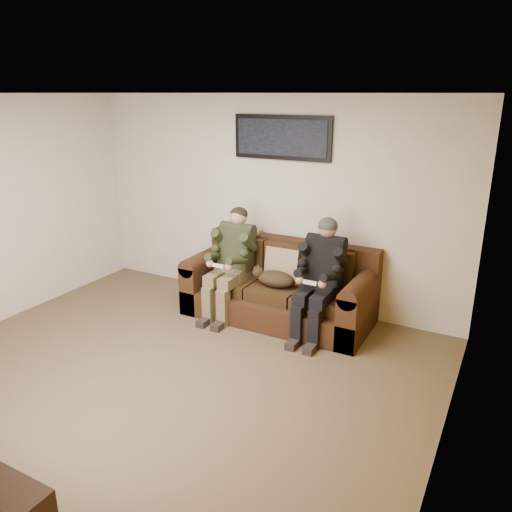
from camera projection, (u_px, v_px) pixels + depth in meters
The scene contains 12 objects.
floor at pixel (161, 379), 4.77m from camera, with size 5.00×5.00×0.00m, color brown.
ceiling at pixel (141, 93), 3.96m from camera, with size 5.00×5.00×0.00m, color silver.
wall_back at pixel (268, 202), 6.25m from camera, with size 5.00×5.00×0.00m, color beige.
wall_right at pixel (454, 303), 3.24m from camera, with size 4.50×4.50×0.00m, color beige.
accent_wall_right at pixel (452, 303), 3.25m from camera, with size 4.50×4.50×0.00m, color #AF7811.
sofa at pixel (281, 289), 6.02m from camera, with size 2.21×0.96×0.91m.
throw_pillow at pixel (283, 265), 5.96m from camera, with size 0.42×0.12×0.40m, color #9A8265.
throw_blanket at pixel (243, 232), 6.38m from camera, with size 0.45×0.22×0.08m, color #BCAF8A.
person_left at pixel (232, 256), 6.00m from camera, with size 0.51×0.87×1.30m.
person_right at pixel (321, 271), 5.49m from camera, with size 0.51×0.86×1.31m.
cat at pixel (274, 278), 5.81m from camera, with size 0.66×0.26×0.24m.
framed_poster at pixel (282, 137), 5.88m from camera, with size 1.25×0.05×0.52m.
Camera 1 is at (2.78, -3.24, 2.60)m, focal length 35.00 mm.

